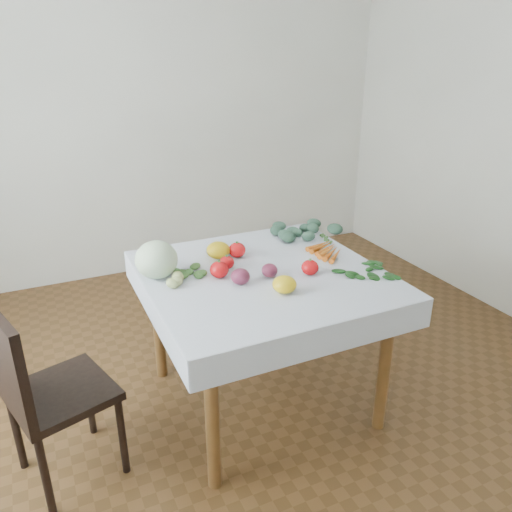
{
  "coord_description": "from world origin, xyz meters",
  "views": [
    {
      "loc": [
        -0.96,
        -2.0,
        1.77
      ],
      "look_at": [
        -0.01,
        0.07,
        0.82
      ],
      "focal_mm": 35.0,
      "sensor_mm": 36.0,
      "label": 1
    }
  ],
  "objects_px": {
    "chair": "(39,386)",
    "heirloom_back": "(218,250)",
    "cabbage": "(156,260)",
    "carrot_bunch": "(326,250)",
    "table": "(263,291)"
  },
  "relations": [
    {
      "from": "cabbage",
      "to": "heirloom_back",
      "type": "xyz_separation_m",
      "value": [
        0.35,
        0.1,
        -0.05
      ]
    },
    {
      "from": "table",
      "to": "chair",
      "type": "relative_size",
      "value": 1.15
    },
    {
      "from": "chair",
      "to": "heirloom_back",
      "type": "relative_size",
      "value": 6.98
    },
    {
      "from": "heirloom_back",
      "to": "carrot_bunch",
      "type": "relative_size",
      "value": 0.44
    },
    {
      "from": "cabbage",
      "to": "carrot_bunch",
      "type": "height_order",
      "value": "cabbage"
    },
    {
      "from": "table",
      "to": "heirloom_back",
      "type": "bearing_deg",
      "value": 116.3
    },
    {
      "from": "carrot_bunch",
      "to": "table",
      "type": "bearing_deg",
      "value": -167.71
    },
    {
      "from": "carrot_bunch",
      "to": "heirloom_back",
      "type": "bearing_deg",
      "value": 162.46
    },
    {
      "from": "chair",
      "to": "carrot_bunch",
      "type": "bearing_deg",
      "value": 7.82
    },
    {
      "from": "cabbage",
      "to": "carrot_bunch",
      "type": "distance_m",
      "value": 0.91
    },
    {
      "from": "table",
      "to": "carrot_bunch",
      "type": "height_order",
      "value": "carrot_bunch"
    },
    {
      "from": "chair",
      "to": "heirloom_back",
      "type": "bearing_deg",
      "value": 22.05
    },
    {
      "from": "table",
      "to": "chair",
      "type": "xyz_separation_m",
      "value": [
        -1.06,
        -0.11,
        -0.16
      ]
    },
    {
      "from": "chair",
      "to": "carrot_bunch",
      "type": "relative_size",
      "value": 3.09
    },
    {
      "from": "cabbage",
      "to": "carrot_bunch",
      "type": "relative_size",
      "value": 0.72
    }
  ]
}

